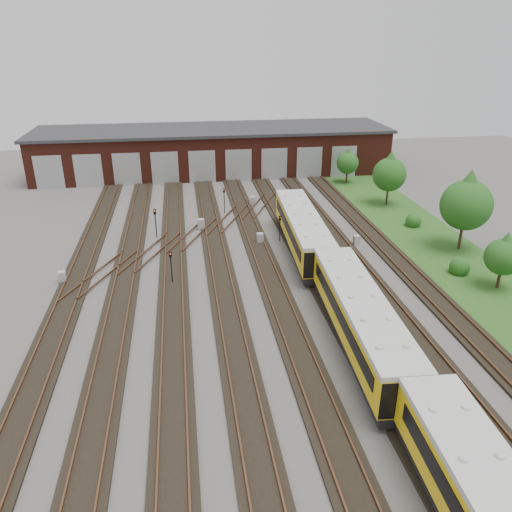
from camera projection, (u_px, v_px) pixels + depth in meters
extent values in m
plane|color=#4D4947|center=(252.00, 300.00, 38.41)|extent=(120.00, 120.00, 0.00)
cube|color=black|center=(63.00, 313.00, 36.47)|extent=(2.40, 70.00, 0.18)
cube|color=brown|center=(52.00, 312.00, 36.30)|extent=(0.10, 70.00, 0.15)
cube|color=brown|center=(73.00, 310.00, 36.50)|extent=(0.10, 70.00, 0.15)
cube|color=black|center=(119.00, 309.00, 37.01)|extent=(2.40, 70.00, 0.18)
cube|color=brown|center=(109.00, 307.00, 36.85)|extent=(0.10, 70.00, 0.15)
cube|color=brown|center=(129.00, 306.00, 37.04)|extent=(0.10, 70.00, 0.15)
cube|color=black|center=(173.00, 305.00, 37.56)|extent=(2.40, 70.00, 0.18)
cube|color=brown|center=(164.00, 303.00, 37.39)|extent=(0.10, 70.00, 0.15)
cube|color=brown|center=(183.00, 302.00, 37.59)|extent=(0.10, 70.00, 0.15)
cube|color=black|center=(226.00, 301.00, 38.10)|extent=(2.40, 70.00, 0.18)
cube|color=brown|center=(217.00, 300.00, 37.94)|extent=(0.10, 70.00, 0.15)
cube|color=brown|center=(236.00, 298.00, 38.13)|extent=(0.10, 70.00, 0.15)
cube|color=black|center=(278.00, 297.00, 38.65)|extent=(2.40, 70.00, 0.18)
cube|color=brown|center=(269.00, 296.00, 38.48)|extent=(0.10, 70.00, 0.15)
cube|color=brown|center=(287.00, 295.00, 38.68)|extent=(0.10, 70.00, 0.15)
cube|color=black|center=(328.00, 293.00, 39.19)|extent=(2.40, 70.00, 0.18)
cube|color=brown|center=(319.00, 292.00, 39.03)|extent=(0.10, 70.00, 0.15)
cube|color=brown|center=(337.00, 291.00, 39.23)|extent=(0.10, 70.00, 0.15)
cube|color=black|center=(376.00, 290.00, 39.74)|extent=(2.40, 70.00, 0.18)
cube|color=brown|center=(368.00, 289.00, 39.58)|extent=(0.10, 70.00, 0.15)
cube|color=brown|center=(385.00, 287.00, 39.77)|extent=(0.10, 70.00, 0.15)
cube|color=black|center=(423.00, 286.00, 40.29)|extent=(2.40, 70.00, 0.18)
cube|color=brown|center=(415.00, 285.00, 40.12)|extent=(0.10, 70.00, 0.15)
cube|color=brown|center=(432.00, 284.00, 40.32)|extent=(0.10, 70.00, 0.15)
cube|color=brown|center=(152.00, 252.00, 46.25)|extent=(5.40, 9.62, 0.15)
cube|color=brown|center=(193.00, 234.00, 50.41)|extent=(5.40, 9.62, 0.15)
cube|color=brown|center=(229.00, 219.00, 54.57)|extent=(5.40, 9.62, 0.15)
cube|color=brown|center=(102.00, 273.00, 42.09)|extent=(5.40, 9.62, 0.15)
cube|color=brown|center=(259.00, 206.00, 58.72)|extent=(5.40, 9.62, 0.15)
cube|color=#511D14|center=(213.00, 151.00, 73.32)|extent=(50.00, 12.00, 6.00)
cube|color=#2D2D30|center=(213.00, 129.00, 72.03)|extent=(51.00, 12.50, 0.40)
cube|color=#97999C|center=(49.00, 172.00, 65.21)|extent=(3.60, 0.12, 4.40)
cube|color=#97999C|center=(88.00, 171.00, 65.89)|extent=(3.60, 0.12, 4.40)
cube|color=#97999C|center=(127.00, 169.00, 66.57)|extent=(3.60, 0.12, 4.40)
cube|color=#97999C|center=(165.00, 168.00, 67.25)|extent=(3.60, 0.12, 4.40)
cube|color=#97999C|center=(202.00, 167.00, 67.93)|extent=(3.60, 0.12, 4.40)
cube|color=#97999C|center=(239.00, 165.00, 68.61)|extent=(3.60, 0.12, 4.40)
cube|color=#97999C|center=(274.00, 164.00, 69.30)|extent=(3.60, 0.12, 4.40)
cube|color=#97999C|center=(309.00, 163.00, 69.98)|extent=(3.60, 0.12, 4.40)
cube|color=#97999C|center=(344.00, 162.00, 70.66)|extent=(3.60, 0.12, 4.40)
cube|color=#294E1A|center=(425.00, 238.00, 50.02)|extent=(8.00, 55.00, 0.05)
cube|color=black|center=(358.00, 337.00, 32.54)|extent=(3.30, 16.04, 0.64)
cube|color=yellow|center=(360.00, 317.00, 31.93)|extent=(3.61, 16.05, 2.34)
cube|color=silver|center=(362.00, 299.00, 31.39)|extent=(3.72, 16.06, 0.32)
cube|color=black|center=(339.00, 315.00, 31.70)|extent=(0.82, 14.00, 0.90)
cube|color=black|center=(382.00, 313.00, 31.95)|extent=(0.82, 14.00, 0.90)
cube|color=black|center=(302.00, 244.00, 46.99)|extent=(3.30, 16.04, 0.64)
cube|color=yellow|center=(302.00, 229.00, 46.38)|extent=(3.61, 16.05, 2.34)
cube|color=silver|center=(303.00, 216.00, 45.84)|extent=(3.72, 16.06, 0.32)
cube|color=black|center=(287.00, 227.00, 46.15)|extent=(0.82, 14.00, 0.90)
cube|color=black|center=(317.00, 226.00, 46.40)|extent=(0.82, 14.00, 0.90)
cylinder|color=black|center=(172.00, 271.00, 40.42)|extent=(0.09, 0.09, 2.40)
cube|color=black|center=(170.00, 254.00, 39.84)|extent=(0.24, 0.15, 0.46)
sphere|color=#FB350D|center=(170.00, 254.00, 39.72)|extent=(0.11, 0.11, 0.11)
cylinder|color=black|center=(156.00, 226.00, 49.84)|extent=(0.10, 0.10, 2.43)
cube|color=black|center=(155.00, 212.00, 49.24)|extent=(0.27, 0.19, 0.52)
sphere|color=#FB350D|center=(155.00, 211.00, 49.10)|extent=(0.12, 0.12, 0.12)
cylinder|color=black|center=(280.00, 231.00, 48.96)|extent=(0.09, 0.09, 2.15)
cube|color=black|center=(280.00, 218.00, 48.43)|extent=(0.26, 0.21, 0.44)
sphere|color=#FB350D|center=(280.00, 218.00, 48.32)|extent=(0.11, 0.11, 0.11)
cylinder|color=black|center=(224.00, 203.00, 56.62)|extent=(0.09, 0.09, 2.43)
cube|color=black|center=(224.00, 190.00, 56.03)|extent=(0.27, 0.21, 0.47)
sphere|color=#FB350D|center=(224.00, 190.00, 55.91)|extent=(0.11, 0.11, 0.11)
cube|color=#A8ABAD|center=(62.00, 277.00, 40.85)|extent=(0.69, 0.61, 1.02)
cube|color=#A8ABAD|center=(201.00, 224.00, 52.08)|extent=(0.73, 0.62, 1.13)
cube|color=#A8ABAD|center=(260.00, 238.00, 48.63)|extent=(0.66, 0.57, 1.04)
cube|color=#A8ABAD|center=(253.00, 201.00, 59.49)|extent=(0.73, 0.66, 1.05)
cube|color=#A8ABAD|center=(356.00, 241.00, 48.18)|extent=(0.61, 0.51, 0.98)
cylinder|color=#352317|center=(387.00, 197.00, 59.48)|extent=(0.24, 0.24, 2.01)
sphere|color=#184D16|center=(389.00, 175.00, 58.38)|extent=(3.92, 3.92, 3.92)
cone|color=#184D16|center=(391.00, 163.00, 57.81)|extent=(3.36, 3.36, 2.80)
cylinder|color=#352317|center=(346.00, 178.00, 68.31)|extent=(0.25, 0.25, 1.52)
sphere|color=#184D16|center=(348.00, 163.00, 67.48)|extent=(2.95, 2.95, 2.95)
cone|color=#184D16|center=(348.00, 155.00, 67.05)|extent=(2.53, 2.53, 2.10)
cylinder|color=#352317|center=(460.00, 237.00, 47.01)|extent=(0.26, 0.26, 2.40)
sphere|color=#184D16|center=(466.00, 205.00, 45.71)|extent=(4.67, 4.67, 4.67)
cone|color=#184D16|center=(469.00, 187.00, 45.03)|extent=(4.00, 4.00, 3.33)
cylinder|color=#352317|center=(499.00, 280.00, 39.90)|extent=(0.24, 0.24, 1.50)
sphere|color=#184D16|center=(504.00, 257.00, 39.09)|extent=(2.92, 2.92, 2.92)
cone|color=#184D16|center=(506.00, 245.00, 38.66)|extent=(2.51, 2.51, 2.09)
sphere|color=#184D16|center=(460.00, 265.00, 42.31)|extent=(1.69, 1.69, 1.69)
sphere|color=#184D16|center=(414.00, 219.00, 52.82)|extent=(1.66, 1.66, 1.66)
sphere|color=#184D16|center=(356.00, 170.00, 72.51)|extent=(1.39, 1.39, 1.39)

